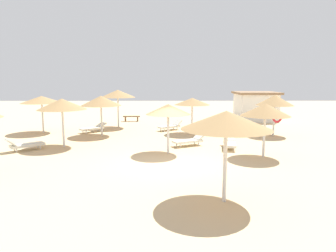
% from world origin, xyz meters
% --- Properties ---
extents(ground_plane, '(80.00, 80.00, 0.00)m').
position_xyz_m(ground_plane, '(0.00, 0.00, 0.00)').
color(ground_plane, '#D1B284').
extents(parasol_0, '(2.69, 2.69, 2.71)m').
position_xyz_m(parasol_0, '(-5.87, 3.17, 2.40)').
color(parasol_0, silver).
rests_on(parasol_0, ground).
extents(parasol_2, '(2.48, 2.48, 2.49)m').
position_xyz_m(parasol_2, '(1.71, 7.37, 2.24)').
color(parasol_2, silver).
rests_on(parasol_2, ground).
extents(parasol_3, '(2.38, 2.38, 2.62)m').
position_xyz_m(parasol_3, '(4.66, 0.82, 2.31)').
color(parasol_3, silver).
rests_on(parasol_3, ground).
extents(parasol_4, '(2.27, 2.27, 2.53)m').
position_xyz_m(parasol_4, '(-0.00, 1.62, 2.26)').
color(parasol_4, silver).
rests_on(parasol_4, ground).
extents(parasol_5, '(2.71, 2.71, 2.68)m').
position_xyz_m(parasol_5, '(-4.45, 6.64, 2.34)').
color(parasol_5, silver).
rests_on(parasol_5, ground).
extents(parasol_6, '(2.48, 2.48, 2.73)m').
position_xyz_m(parasol_6, '(7.17, 6.61, 2.36)').
color(parasol_6, silver).
rests_on(parasol_6, ground).
extents(parasol_7, '(2.75, 2.75, 2.84)m').
position_xyz_m(parasol_7, '(1.69, -4.69, 2.55)').
color(parasol_7, silver).
rests_on(parasol_7, ground).
extents(parasol_8, '(2.75, 2.75, 2.96)m').
position_xyz_m(parasol_8, '(-3.87, 10.19, 2.65)').
color(parasol_8, silver).
rests_on(parasol_8, ground).
extents(parasol_9, '(2.87, 2.87, 2.61)m').
position_xyz_m(parasol_9, '(-8.86, 7.81, 2.35)').
color(parasol_9, silver).
rests_on(parasol_9, ground).
extents(lounger_0, '(1.86, 1.70, 0.72)m').
position_xyz_m(lounger_0, '(-7.66, 2.24, 0.32)').
color(lounger_0, silver).
rests_on(lounger_0, ground).
extents(lounger_2, '(1.89, 1.66, 0.72)m').
position_xyz_m(lounger_2, '(0.23, 8.80, 0.32)').
color(lounger_2, silver).
rests_on(lounger_2, ground).
extents(lounger_3, '(0.95, 1.98, 0.69)m').
position_xyz_m(lounger_3, '(3.39, 2.75, 0.31)').
color(lounger_3, silver).
rests_on(lounger_3, ground).
extents(lounger_4, '(1.98, 1.42, 0.70)m').
position_xyz_m(lounger_4, '(1.24, 3.37, 0.32)').
color(lounger_4, silver).
rests_on(lounger_4, ground).
extents(lounger_5, '(1.81, 1.80, 0.62)m').
position_xyz_m(lounger_5, '(-5.32, 7.98, 0.31)').
color(lounger_5, silver).
rests_on(lounger_5, ground).
extents(bench_0, '(1.52, 0.47, 0.49)m').
position_xyz_m(bench_0, '(-3.22, 13.68, 0.35)').
color(bench_0, brown).
rests_on(bench_0, ground).
extents(beach_cabana, '(3.73, 3.81, 2.63)m').
position_xyz_m(beach_cabana, '(8.14, 14.25, 1.34)').
color(beach_cabana, white).
rests_on(beach_cabana, ground).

